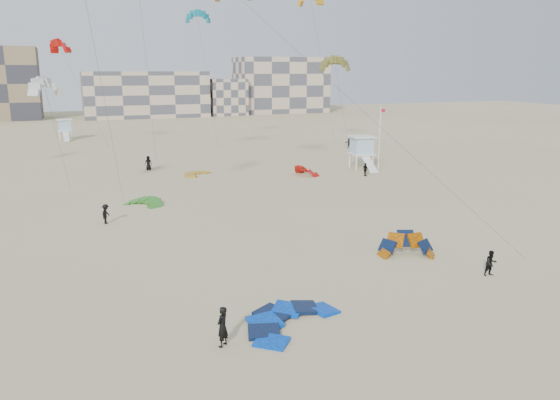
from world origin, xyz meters
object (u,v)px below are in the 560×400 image
object	(u,v)px
lifeguard_tower_near	(362,153)
kite_ground_blue	(290,323)
kite_ground_orange	(406,256)
kitesurfer_main	(222,327)

from	to	relation	value
lifeguard_tower_near	kite_ground_blue	bearing A→B (deg)	-117.71
kite_ground_orange	kitesurfer_main	size ratio (longest dim) A/B	2.00
kite_ground_blue	kitesurfer_main	world-z (taller)	kitesurfer_main
kite_ground_orange	lifeguard_tower_near	distance (m)	33.63
kite_ground_blue	kitesurfer_main	xyz separation A→B (m)	(-3.65, -1.02, 0.94)
kite_ground_orange	kitesurfer_main	distance (m)	16.53
kite_ground_blue	lifeguard_tower_near	distance (m)	44.69
kite_ground_orange	lifeguard_tower_near	bearing A→B (deg)	87.22
kite_ground_orange	lifeguard_tower_near	world-z (taller)	lifeguard_tower_near
kitesurfer_main	lifeguard_tower_near	bearing A→B (deg)	-169.34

